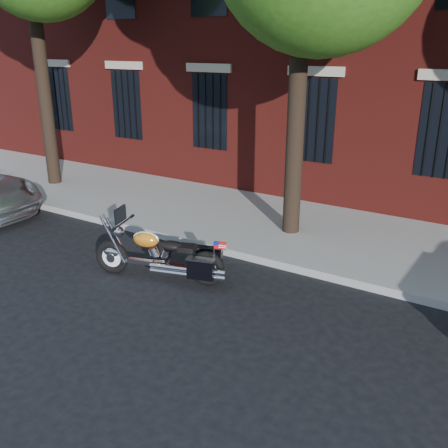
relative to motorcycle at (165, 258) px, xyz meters
The scene contains 4 objects.
ground 0.69m from the motorcycle, 19.98° to the left, with size 120.00×120.00×0.00m, color black.
curb 1.68m from the motorcycle, 72.21° to the left, with size 40.00×0.16×0.15m, color gray.
sidewalk 3.50m from the motorcycle, 81.72° to the left, with size 40.00×3.60×0.15m, color gray.
motorcycle is the anchor object (origin of this frame).
Camera 1 is at (4.61, -6.42, 3.98)m, focal length 40.00 mm.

